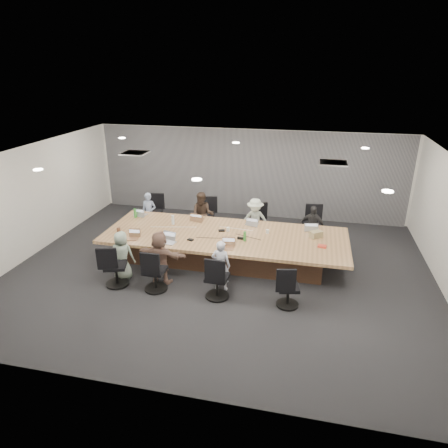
% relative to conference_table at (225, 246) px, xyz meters
% --- Properties ---
extents(floor, '(10.00, 8.00, 0.00)m').
position_rel_conference_table_xyz_m(floor, '(0.00, -0.50, -0.40)').
color(floor, '#242528').
rests_on(floor, ground).
extents(ceiling, '(10.00, 8.00, 0.00)m').
position_rel_conference_table_xyz_m(ceiling, '(0.00, -0.50, 2.40)').
color(ceiling, white).
rests_on(ceiling, wall_back).
extents(wall_back, '(10.00, 0.00, 2.80)m').
position_rel_conference_table_xyz_m(wall_back, '(0.00, 3.50, 1.00)').
color(wall_back, silver).
rests_on(wall_back, ground).
extents(wall_front, '(10.00, 0.00, 2.80)m').
position_rel_conference_table_xyz_m(wall_front, '(0.00, -4.50, 1.00)').
color(wall_front, silver).
rests_on(wall_front, ground).
extents(wall_left, '(0.00, 8.00, 2.80)m').
position_rel_conference_table_xyz_m(wall_left, '(-5.00, -0.50, 1.00)').
color(wall_left, silver).
rests_on(wall_left, ground).
extents(curtain, '(9.80, 0.04, 2.80)m').
position_rel_conference_table_xyz_m(curtain, '(0.00, 3.42, 1.00)').
color(curtain, slate).
rests_on(curtain, ground).
extents(conference_table, '(6.00, 2.20, 0.74)m').
position_rel_conference_table_xyz_m(conference_table, '(0.00, 0.00, 0.00)').
color(conference_table, '#503221').
rests_on(conference_table, ground).
extents(chair_0, '(0.66, 0.66, 0.86)m').
position_rel_conference_table_xyz_m(chair_0, '(-2.59, 1.70, 0.03)').
color(chair_0, black).
rests_on(chair_0, ground).
extents(chair_1, '(0.71, 0.71, 0.88)m').
position_rel_conference_table_xyz_m(chair_1, '(-0.95, 1.70, 0.04)').
color(chair_1, black).
rests_on(chair_1, ground).
extents(chair_2, '(0.64, 0.64, 0.76)m').
position_rel_conference_table_xyz_m(chair_2, '(0.55, 1.70, -0.02)').
color(chair_2, black).
rests_on(chair_2, ground).
extents(chair_3, '(0.66, 0.66, 0.88)m').
position_rel_conference_table_xyz_m(chair_3, '(2.11, 1.70, 0.04)').
color(chair_3, black).
rests_on(chair_3, ground).
extents(chair_4, '(0.69, 0.69, 0.81)m').
position_rel_conference_table_xyz_m(chair_4, '(-2.12, -1.70, 0.00)').
color(chair_4, black).
rests_on(chair_4, ground).
extents(chair_5, '(0.54, 0.54, 0.80)m').
position_rel_conference_table_xyz_m(chair_5, '(-1.19, -1.70, -0.00)').
color(chair_5, black).
rests_on(chair_5, ground).
extents(chair_6, '(0.56, 0.56, 0.80)m').
position_rel_conference_table_xyz_m(chair_6, '(0.21, -1.70, -0.00)').
color(chair_6, black).
rests_on(chair_6, ground).
extents(chair_7, '(0.58, 0.58, 0.73)m').
position_rel_conference_table_xyz_m(chair_7, '(1.71, -1.70, -0.04)').
color(chair_7, black).
rests_on(chair_7, ground).
extents(person_0, '(0.45, 0.30, 1.20)m').
position_rel_conference_table_xyz_m(person_0, '(-2.59, 1.35, 0.20)').
color(person_0, '#8A9BBF').
rests_on(person_0, ground).
extents(laptop_0, '(0.35, 0.26, 0.02)m').
position_rel_conference_table_xyz_m(laptop_0, '(-2.59, 0.80, 0.35)').
color(laptop_0, '#B2B2B7').
rests_on(laptop_0, conference_table).
extents(person_1, '(0.71, 0.59, 1.34)m').
position_rel_conference_table_xyz_m(person_1, '(-0.95, 1.35, 0.27)').
color(person_1, '#372921').
rests_on(person_1, ground).
extents(laptop_1, '(0.39, 0.30, 0.02)m').
position_rel_conference_table_xyz_m(laptop_1, '(-0.95, 0.80, 0.35)').
color(laptop_1, '#8C6647').
rests_on(laptop_1, conference_table).
extents(person_2, '(0.82, 0.48, 1.27)m').
position_rel_conference_table_xyz_m(person_2, '(0.55, 1.35, 0.23)').
color(person_2, '#B5C2B2').
rests_on(person_2, ground).
extents(laptop_2, '(0.35, 0.27, 0.02)m').
position_rel_conference_table_xyz_m(laptop_2, '(0.55, 0.80, 0.35)').
color(laptop_2, '#B2B2B7').
rests_on(laptop_2, conference_table).
extents(person_3, '(0.74, 0.44, 1.18)m').
position_rel_conference_table_xyz_m(person_3, '(2.11, 1.35, 0.19)').
color(person_3, '#2A2A2C').
rests_on(person_3, ground).
extents(laptop_3, '(0.37, 0.28, 0.02)m').
position_rel_conference_table_xyz_m(laptop_3, '(2.11, 0.80, 0.35)').
color(laptop_3, '#B2B2B7').
rests_on(laptop_3, conference_table).
extents(person_4, '(0.59, 0.41, 1.16)m').
position_rel_conference_table_xyz_m(person_4, '(-2.12, -1.35, 0.18)').
color(person_4, '#8EA18F').
rests_on(person_4, ground).
extents(laptop_4, '(0.31, 0.23, 0.02)m').
position_rel_conference_table_xyz_m(laptop_4, '(-2.12, -0.80, 0.35)').
color(laptop_4, '#8C6647').
rests_on(laptop_4, conference_table).
extents(person_5, '(1.19, 0.47, 1.25)m').
position_rel_conference_table_xyz_m(person_5, '(-1.19, -1.35, 0.23)').
color(person_5, '#846153').
rests_on(person_5, ground).
extents(laptop_5, '(0.37, 0.29, 0.02)m').
position_rel_conference_table_xyz_m(laptop_5, '(-1.19, -0.80, 0.35)').
color(laptop_5, '#B2B2B7').
rests_on(laptop_5, conference_table).
extents(person_6, '(0.45, 0.32, 1.17)m').
position_rel_conference_table_xyz_m(person_6, '(0.21, -1.35, 0.19)').
color(person_6, silver).
rests_on(person_6, ground).
extents(laptop_6, '(0.34, 0.26, 0.02)m').
position_rel_conference_table_xyz_m(laptop_6, '(0.21, -0.80, 0.35)').
color(laptop_6, '#8C6647').
rests_on(laptop_6, conference_table).
extents(bottle_green_left, '(0.10, 0.10, 0.26)m').
position_rel_conference_table_xyz_m(bottle_green_left, '(-2.65, 0.58, 0.47)').
color(bottle_green_left, '#328931').
rests_on(bottle_green_left, conference_table).
extents(bottle_green_right, '(0.08, 0.08, 0.24)m').
position_rel_conference_table_xyz_m(bottle_green_right, '(0.55, -0.30, 0.46)').
color(bottle_green_right, '#328931').
rests_on(bottle_green_right, conference_table).
extents(bottle_clear, '(0.09, 0.09, 0.25)m').
position_rel_conference_table_xyz_m(bottle_clear, '(-1.48, 0.34, 0.46)').
color(bottle_clear, silver).
rests_on(bottle_clear, conference_table).
extents(cup_white_far, '(0.10, 0.10, 0.10)m').
position_rel_conference_table_xyz_m(cup_white_far, '(0.04, 0.21, 0.39)').
color(cup_white_far, white).
rests_on(cup_white_far, conference_table).
extents(cup_white_near, '(0.09, 0.09, 0.10)m').
position_rel_conference_table_xyz_m(cup_white_near, '(1.02, 0.28, 0.39)').
color(cup_white_near, white).
rests_on(cup_white_near, conference_table).
extents(mug_brown, '(0.11, 0.11, 0.11)m').
position_rel_conference_table_xyz_m(mug_brown, '(-2.65, -0.43, 0.40)').
color(mug_brown, brown).
rests_on(mug_brown, conference_table).
extents(mic_left, '(0.16, 0.13, 0.03)m').
position_rel_conference_table_xyz_m(mic_left, '(-0.73, -0.54, 0.35)').
color(mic_left, black).
rests_on(mic_left, conference_table).
extents(mic_right, '(0.18, 0.15, 0.03)m').
position_rel_conference_table_xyz_m(mic_right, '(-0.13, 0.17, 0.35)').
color(mic_right, black).
rests_on(mic_right, conference_table).
extents(stapler, '(0.17, 0.05, 0.06)m').
position_rel_conference_table_xyz_m(stapler, '(0.44, -0.23, 0.37)').
color(stapler, black).
rests_on(stapler, conference_table).
extents(canvas_bag, '(0.34, 0.32, 0.16)m').
position_rel_conference_table_xyz_m(canvas_bag, '(2.21, 0.30, 0.42)').
color(canvas_bag, tan).
rests_on(canvas_bag, conference_table).
extents(snack_packet, '(0.21, 0.16, 0.04)m').
position_rel_conference_table_xyz_m(snack_packet, '(2.36, -0.24, 0.36)').
color(snack_packet, red).
rests_on(snack_packet, conference_table).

